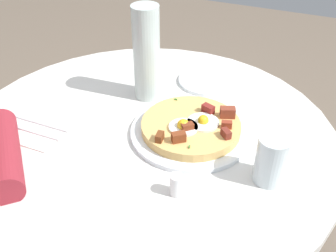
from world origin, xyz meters
TOP-DOWN VIEW (x-y plane):
  - dining_table at (0.00, 0.00)m, footprint 0.95×0.95m
  - pizza_plate at (0.11, 0.03)m, footprint 0.30×0.30m
  - breakfast_pizza at (0.11, 0.03)m, footprint 0.24×0.24m
  - bread_plate at (0.07, 0.29)m, footprint 0.17×0.17m
  - napkin at (-0.26, -0.10)m, footprint 0.17×0.14m
  - fork at (-0.26, -0.08)m, footprint 0.18×0.01m
  - knife at (-0.26, -0.12)m, footprint 0.18×0.01m
  - water_glass at (0.31, -0.05)m, footprint 0.07×0.07m
  - water_bottle at (-0.07, 0.15)m, footprint 0.07×0.07m
  - salt_shaker at (0.15, -0.17)m, footprint 0.03×0.03m

SIDE VIEW (x-z plane):
  - dining_table at x=0.00m, z-range 0.19..0.91m
  - napkin at x=-0.26m, z-range 0.72..0.72m
  - bread_plate at x=0.07m, z-range 0.72..0.73m
  - pizza_plate at x=0.11m, z-range 0.72..0.73m
  - fork at x=-0.26m, z-range 0.72..0.73m
  - knife at x=-0.26m, z-range 0.72..0.73m
  - salt_shaker at x=0.15m, z-range 0.72..0.77m
  - breakfast_pizza at x=0.11m, z-range 0.72..0.77m
  - water_glass at x=0.31m, z-range 0.72..0.83m
  - water_bottle at x=-0.07m, z-range 0.72..0.98m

